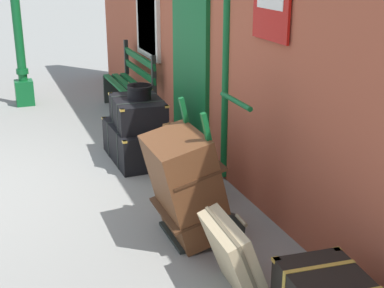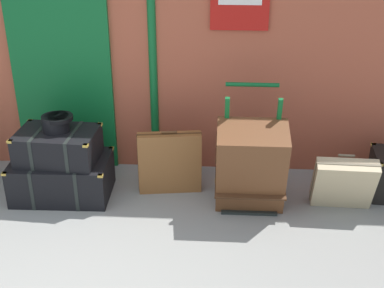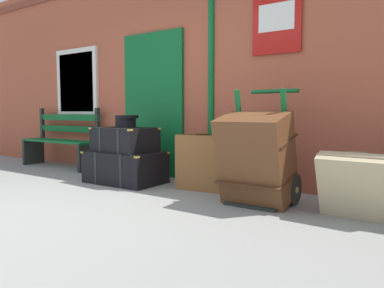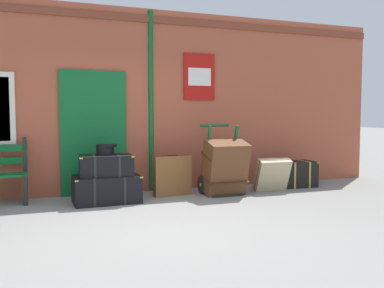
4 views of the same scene
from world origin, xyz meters
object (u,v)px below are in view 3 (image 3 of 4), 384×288
at_px(platform_bench, 62,141).
at_px(porters_trolley, 263,177).
at_px(steamer_trunk_base, 125,167).
at_px(suitcase_beige, 202,163).
at_px(steamer_trunk_middle, 125,140).
at_px(suitcase_oxblood, 354,186).
at_px(round_hatbox, 126,120).
at_px(large_brown_trunk, 256,159).

xyz_separation_m(platform_bench, porters_trolley, (3.90, -0.37, -0.17)).
xyz_separation_m(steamer_trunk_base, suitcase_beige, (1.13, 0.16, 0.13)).
bearing_deg(steamer_trunk_middle, platform_bench, 167.76).
bearing_deg(suitcase_oxblood, suitcase_beige, 171.42).
xyz_separation_m(porters_trolley, suitcase_oxblood, (0.93, -0.15, 0.03)).
height_order(platform_bench, round_hatbox, platform_bench).
bearing_deg(platform_bench, round_hatbox, -11.44).
bearing_deg(suitcase_beige, round_hatbox, -173.29).
height_order(steamer_trunk_base, suitcase_beige, suitcase_beige).
bearing_deg(suitcase_beige, suitcase_oxblood, -8.58).
distance_m(porters_trolley, suitcase_oxblood, 0.95).
xyz_separation_m(large_brown_trunk, suitcase_oxblood, (0.93, 0.02, -0.18)).
height_order(large_brown_trunk, suitcase_beige, large_brown_trunk).
relative_size(platform_bench, steamer_trunk_base, 1.56).
bearing_deg(steamer_trunk_middle, porters_trolley, 1.38).
bearing_deg(platform_bench, steamer_trunk_base, -12.18).
xyz_separation_m(platform_bench, steamer_trunk_base, (1.94, -0.42, -0.23)).
height_order(round_hatbox, porters_trolley, porters_trolley).
distance_m(large_brown_trunk, suitcase_beige, 0.90).
xyz_separation_m(steamer_trunk_middle, suitcase_oxblood, (2.90, -0.11, -0.28)).
distance_m(large_brown_trunk, suitcase_oxblood, 0.95).
xyz_separation_m(steamer_trunk_middle, round_hatbox, (0.00, 0.03, 0.25)).
xyz_separation_m(platform_bench, steamer_trunk_middle, (1.94, -0.42, 0.14)).
height_order(steamer_trunk_base, steamer_trunk_middle, steamer_trunk_middle).
xyz_separation_m(porters_trolley, suitcase_beige, (-0.84, 0.11, 0.06)).
xyz_separation_m(porters_trolley, large_brown_trunk, (-0.00, -0.18, 0.21)).
bearing_deg(steamer_trunk_base, suitcase_oxblood, -2.15).
relative_size(platform_bench, suitcase_oxblood, 2.59).
height_order(porters_trolley, large_brown_trunk, porters_trolley).
bearing_deg(round_hatbox, steamer_trunk_base, -90.51).
xyz_separation_m(round_hatbox, porters_trolley, (1.96, 0.02, -0.56)).
bearing_deg(suitcase_beige, steamer_trunk_base, -171.99).
bearing_deg(round_hatbox, large_brown_trunk, -4.54).
distance_m(steamer_trunk_middle, round_hatbox, 0.26).
relative_size(platform_bench, suitcase_beige, 2.25).
relative_size(steamer_trunk_middle, porters_trolley, 0.71).
xyz_separation_m(large_brown_trunk, suitcase_beige, (-0.84, 0.29, -0.14)).
bearing_deg(large_brown_trunk, suitcase_beige, 160.97).
relative_size(steamer_trunk_base, large_brown_trunk, 1.07).
distance_m(round_hatbox, porters_trolley, 2.04).
bearing_deg(suitcase_oxblood, round_hatbox, 177.34).
distance_m(steamer_trunk_base, large_brown_trunk, 1.99).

